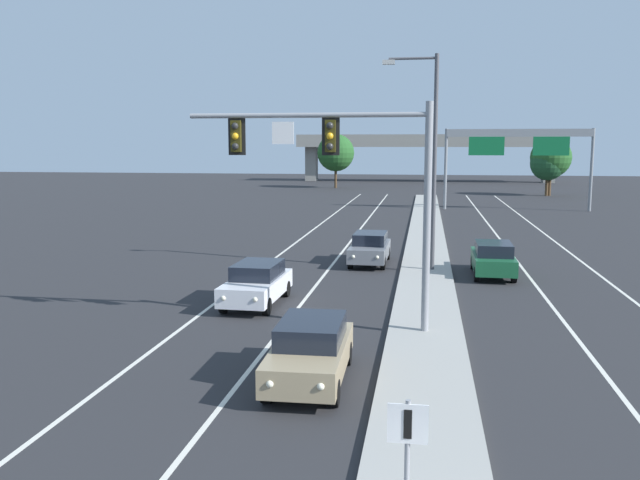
{
  "coord_description": "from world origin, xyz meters",
  "views": [
    {
      "loc": [
        -0.1,
        -6.8,
        6.04
      ],
      "look_at": [
        -3.2,
        12.78,
        3.2
      ],
      "focal_mm": 37.54,
      "sensor_mm": 36.0,
      "label": 1
    }
  ],
  "objects_px": {
    "median_sign_post": "(407,450)",
    "street_lamp_median": "(430,150)",
    "car_receding_green": "(493,258)",
    "tree_far_left_a": "(336,153)",
    "car_oncoming_white": "(257,283)",
    "car_oncoming_tan": "(310,351)",
    "car_oncoming_grey": "(370,248)",
    "highway_sign_gantry": "(518,143)",
    "tree_far_right_c": "(551,158)",
    "overhead_signal_mast": "(348,167)",
    "tree_far_right_b": "(548,163)"
  },
  "relations": [
    {
      "from": "overhead_signal_mast",
      "to": "tree_far_right_b",
      "type": "bearing_deg",
      "value": 74.9
    },
    {
      "from": "street_lamp_median",
      "to": "tree_far_left_a",
      "type": "xyz_separation_m",
      "value": [
        -12.67,
        61.37,
        -0.9
      ]
    },
    {
      "from": "car_oncoming_white",
      "to": "highway_sign_gantry",
      "type": "height_order",
      "value": "highway_sign_gantry"
    },
    {
      "from": "overhead_signal_mast",
      "to": "highway_sign_gantry",
      "type": "height_order",
      "value": "highway_sign_gantry"
    },
    {
      "from": "car_oncoming_grey",
      "to": "highway_sign_gantry",
      "type": "relative_size",
      "value": 0.34
    },
    {
      "from": "median_sign_post",
      "to": "car_oncoming_white",
      "type": "relative_size",
      "value": 0.49
    },
    {
      "from": "tree_far_left_a",
      "to": "tree_far_right_c",
      "type": "xyz_separation_m",
      "value": [
        27.04,
        -10.41,
        -0.38
      ]
    },
    {
      "from": "car_receding_green",
      "to": "car_oncoming_tan",
      "type": "bearing_deg",
      "value": -111.59
    },
    {
      "from": "car_oncoming_grey",
      "to": "tree_far_left_a",
      "type": "relative_size",
      "value": 0.6
    },
    {
      "from": "highway_sign_gantry",
      "to": "tree_far_right_c",
      "type": "relative_size",
      "value": 1.92
    },
    {
      "from": "car_oncoming_white",
      "to": "tree_far_right_c",
      "type": "xyz_separation_m",
      "value": [
        20.79,
        58.52,
        3.69
      ]
    },
    {
      "from": "median_sign_post",
      "to": "street_lamp_median",
      "type": "height_order",
      "value": "street_lamp_median"
    },
    {
      "from": "car_oncoming_grey",
      "to": "car_receding_green",
      "type": "distance_m",
      "value": 6.32
    },
    {
      "from": "street_lamp_median",
      "to": "car_oncoming_tan",
      "type": "distance_m",
      "value": 16.56
    },
    {
      "from": "tree_far_right_c",
      "to": "car_receding_green",
      "type": "bearing_deg",
      "value": -102.48
    },
    {
      "from": "overhead_signal_mast",
      "to": "car_oncoming_tan",
      "type": "relative_size",
      "value": 1.72
    },
    {
      "from": "median_sign_post",
      "to": "tree_far_right_b",
      "type": "height_order",
      "value": "tree_far_right_b"
    },
    {
      "from": "tree_far_right_b",
      "to": "tree_far_left_a",
      "type": "distance_m",
      "value": 28.75
    },
    {
      "from": "tree_far_right_c",
      "to": "overhead_signal_mast",
      "type": "bearing_deg",
      "value": -105.35
    },
    {
      "from": "car_oncoming_grey",
      "to": "tree_far_left_a",
      "type": "distance_m",
      "value": 60.46
    },
    {
      "from": "car_oncoming_white",
      "to": "highway_sign_gantry",
      "type": "distance_m",
      "value": 42.54
    },
    {
      "from": "car_oncoming_white",
      "to": "overhead_signal_mast",
      "type": "bearing_deg",
      "value": -39.94
    },
    {
      "from": "car_oncoming_grey",
      "to": "tree_far_right_c",
      "type": "xyz_separation_m",
      "value": [
        17.27,
        49.12,
        3.69
      ]
    },
    {
      "from": "median_sign_post",
      "to": "car_oncoming_grey",
      "type": "height_order",
      "value": "median_sign_post"
    },
    {
      "from": "car_oncoming_white",
      "to": "car_oncoming_grey",
      "type": "xyz_separation_m",
      "value": [
        3.52,
        9.4,
        0.0
      ]
    },
    {
      "from": "overhead_signal_mast",
      "to": "street_lamp_median",
      "type": "distance_m",
      "value": 11.08
    },
    {
      "from": "car_receding_green",
      "to": "highway_sign_gantry",
      "type": "height_order",
      "value": "highway_sign_gantry"
    },
    {
      "from": "street_lamp_median",
      "to": "tree_far_right_c",
      "type": "xyz_separation_m",
      "value": [
        14.37,
        50.97,
        -1.28
      ]
    },
    {
      "from": "median_sign_post",
      "to": "tree_far_left_a",
      "type": "relative_size",
      "value": 0.29
    },
    {
      "from": "car_oncoming_tan",
      "to": "tree_far_left_a",
      "type": "height_order",
      "value": "tree_far_left_a"
    },
    {
      "from": "overhead_signal_mast",
      "to": "car_oncoming_grey",
      "type": "relative_size",
      "value": 1.72
    },
    {
      "from": "car_oncoming_grey",
      "to": "tree_far_right_b",
      "type": "height_order",
      "value": "tree_far_right_b"
    },
    {
      "from": "overhead_signal_mast",
      "to": "car_oncoming_grey",
      "type": "xyz_separation_m",
      "value": [
        -0.32,
        12.62,
        -4.53
      ]
    },
    {
      "from": "street_lamp_median",
      "to": "overhead_signal_mast",
      "type": "bearing_deg",
      "value": -103.46
    },
    {
      "from": "car_oncoming_white",
      "to": "tree_far_right_c",
      "type": "relative_size",
      "value": 0.65
    },
    {
      "from": "car_oncoming_tan",
      "to": "tree_far_right_c",
      "type": "height_order",
      "value": "tree_far_right_c"
    },
    {
      "from": "car_receding_green",
      "to": "tree_far_left_a",
      "type": "bearing_deg",
      "value": 104.23
    },
    {
      "from": "highway_sign_gantry",
      "to": "tree_far_left_a",
      "type": "relative_size",
      "value": 1.77
    },
    {
      "from": "car_oncoming_tan",
      "to": "car_receding_green",
      "type": "xyz_separation_m",
      "value": [
        5.97,
        15.09,
        0.0
      ]
    },
    {
      "from": "car_oncoming_grey",
      "to": "tree_far_left_a",
      "type": "xyz_separation_m",
      "value": [
        -9.77,
        59.53,
        4.07
      ]
    },
    {
      "from": "car_oncoming_tan",
      "to": "car_oncoming_white",
      "type": "relative_size",
      "value": 1.0
    },
    {
      "from": "car_oncoming_white",
      "to": "highway_sign_gantry",
      "type": "xyz_separation_m",
      "value": [
        14.57,
        39.61,
        5.34
      ]
    },
    {
      "from": "car_oncoming_white",
      "to": "tree_far_right_c",
      "type": "height_order",
      "value": "tree_far_right_c"
    },
    {
      "from": "median_sign_post",
      "to": "car_oncoming_white",
      "type": "bearing_deg",
      "value": 112.28
    },
    {
      "from": "car_oncoming_tan",
      "to": "tree_far_right_b",
      "type": "height_order",
      "value": "tree_far_right_b"
    },
    {
      "from": "car_oncoming_white",
      "to": "car_receding_green",
      "type": "relative_size",
      "value": 1.0
    },
    {
      "from": "car_receding_green",
      "to": "tree_far_left_a",
      "type": "distance_m",
      "value": 63.88
    },
    {
      "from": "car_oncoming_tan",
      "to": "car_oncoming_grey",
      "type": "xyz_separation_m",
      "value": [
        0.08,
        17.36,
        0.0
      ]
    },
    {
      "from": "overhead_signal_mast",
      "to": "median_sign_post",
      "type": "xyz_separation_m",
      "value": [
        2.24,
        -11.63,
        -3.77
      ]
    },
    {
      "from": "median_sign_post",
      "to": "street_lamp_median",
      "type": "bearing_deg",
      "value": 89.13
    }
  ]
}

